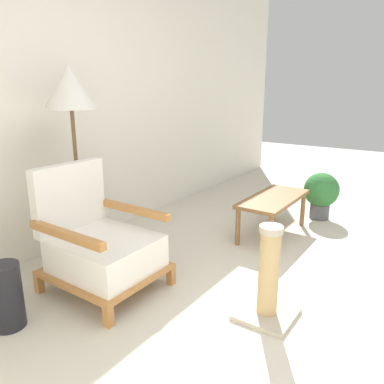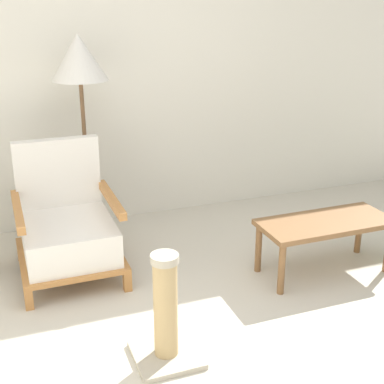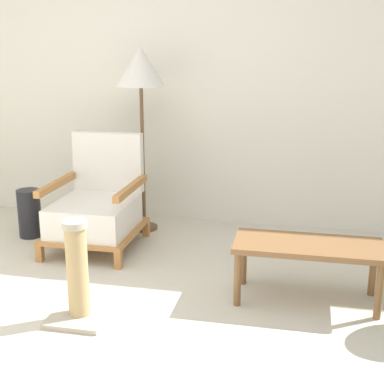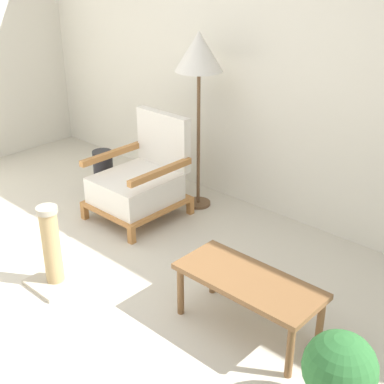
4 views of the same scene
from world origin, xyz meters
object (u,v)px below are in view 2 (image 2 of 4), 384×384
Objects in this scene: coffee_table at (325,227)px; scratching_post at (166,319)px; armchair at (67,228)px; floor_lamp at (79,64)px.

scratching_post is (-1.28, -0.51, -0.09)m from coffee_table.
scratching_post is at bearing -158.28° from coffee_table.
coffee_table is 1.38m from scratching_post.
coffee_table is at bearing -20.68° from armchair.
scratching_post is (0.09, -1.59, -1.09)m from floor_lamp.
armchair reaches higher than scratching_post.
floor_lamp is 2.01m from coffee_table.
scratching_post is at bearing -73.71° from armchair.
armchair is 1.13m from floor_lamp.
armchair is at bearing 159.32° from coffee_table.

